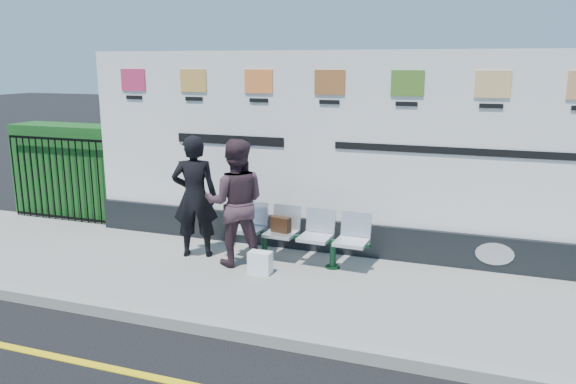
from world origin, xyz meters
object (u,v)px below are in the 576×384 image
object	(u,v)px
billboard	(330,167)
woman_right	(236,203)
woman_left	(195,197)
bench	(298,248)

from	to	relation	value
billboard	woman_right	distance (m)	1.54
billboard	woman_right	bearing A→B (deg)	-136.89
woman_left	woman_right	bearing A→B (deg)	150.03
bench	woman_right	bearing A→B (deg)	-155.59
billboard	woman_right	size ratio (longest dim) A/B	4.43
billboard	woman_right	xyz separation A→B (m)	(-1.08, -1.01, -0.40)
bench	woman_left	bearing A→B (deg)	-169.73
billboard	bench	world-z (taller)	billboard
bench	woman_left	size ratio (longest dim) A/B	1.11
woman_right	bench	bearing A→B (deg)	-178.66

